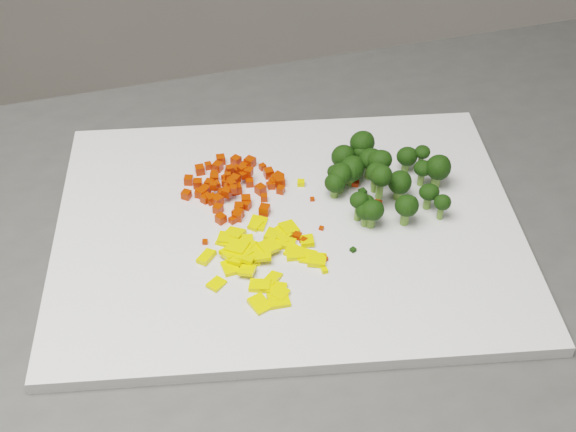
# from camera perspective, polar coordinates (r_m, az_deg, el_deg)

# --- Properties ---
(cutting_board) EXTENTS (0.52, 0.44, 0.01)m
(cutting_board) POSITION_cam_1_polar(r_m,az_deg,el_deg) (0.81, 0.00, -0.86)
(cutting_board) COLOR silver
(cutting_board) RESTS_ON counter_block
(carrot_pile) EXTENTS (0.10, 0.10, 0.03)m
(carrot_pile) POSITION_cam_1_polar(r_m,az_deg,el_deg) (0.84, -3.84, 2.58)
(carrot_pile) COLOR #BF1F02
(carrot_pile) RESTS_ON cutting_board
(pepper_pile) EXTENTS (0.12, 0.12, 0.02)m
(pepper_pile) POSITION_cam_1_polar(r_m,az_deg,el_deg) (0.76, -2.39, -2.80)
(pepper_pile) COLOR yellow
(pepper_pile) RESTS_ON cutting_board
(broccoli_pile) EXTENTS (0.12, 0.12, 0.06)m
(broccoli_pile) POSITION_cam_1_polar(r_m,az_deg,el_deg) (0.83, 7.28, 3.04)
(broccoli_pile) COLOR black
(broccoli_pile) RESTS_ON cutting_board
(carrot_cube_0) EXTENTS (0.01, 0.01, 0.01)m
(carrot_cube_0) POSITION_cam_1_polar(r_m,az_deg,el_deg) (0.86, -5.30, 2.96)
(carrot_cube_0) COLOR #BF1F02
(carrot_cube_0) RESTS_ON carrot_pile
(carrot_cube_1) EXTENTS (0.01, 0.01, 0.01)m
(carrot_cube_1) POSITION_cam_1_polar(r_m,az_deg,el_deg) (0.82, -2.97, 0.78)
(carrot_cube_1) COLOR #BF1F02
(carrot_cube_1) RESTS_ON carrot_pile
(carrot_cube_2) EXTENTS (0.01, 0.01, 0.01)m
(carrot_cube_2) POSITION_cam_1_polar(r_m,az_deg,el_deg) (0.82, -4.99, 0.50)
(carrot_cube_2) COLOR #BF1F02
(carrot_cube_2) RESTS_ON carrot_pile
(carrot_cube_3) EXTENTS (0.01, 0.01, 0.01)m
(carrot_cube_3) POSITION_cam_1_polar(r_m,az_deg,el_deg) (0.84, -5.91, 1.85)
(carrot_cube_3) COLOR #BF1F02
(carrot_cube_3) RESTS_ON carrot_pile
(carrot_cube_4) EXTENTS (0.01, 0.01, 0.01)m
(carrot_cube_4) POSITION_cam_1_polar(r_m,az_deg,el_deg) (0.83, -1.71, 1.31)
(carrot_cube_4) COLOR #BF1F02
(carrot_cube_4) RESTS_ON carrot_pile
(carrot_cube_5) EXTENTS (0.01, 0.01, 0.01)m
(carrot_cube_5) POSITION_cam_1_polar(r_m,az_deg,el_deg) (0.86, -3.51, 3.03)
(carrot_cube_5) COLOR #BF1F02
(carrot_cube_5) RESTS_ON carrot_pile
(carrot_cube_6) EXTENTS (0.01, 0.01, 0.01)m
(carrot_cube_6) POSITION_cam_1_polar(r_m,az_deg,el_deg) (0.84, -3.79, 2.59)
(carrot_cube_6) COLOR #BF1F02
(carrot_cube_6) RESTS_ON carrot_pile
(carrot_cube_7) EXTENTS (0.01, 0.01, 0.01)m
(carrot_cube_7) POSITION_cam_1_polar(r_m,az_deg,el_deg) (0.84, -3.98, 2.49)
(carrot_cube_7) COLOR #BF1F02
(carrot_cube_7) RESTS_ON carrot_pile
(carrot_cube_8) EXTENTS (0.01, 0.01, 0.01)m
(carrot_cube_8) POSITION_cam_1_polar(r_m,az_deg,el_deg) (0.83, -4.17, 2.08)
(carrot_cube_8) COLOR #BF1F02
(carrot_cube_8) RESTS_ON carrot_pile
(carrot_cube_9) EXTENTS (0.01, 0.01, 0.01)m
(carrot_cube_9) POSITION_cam_1_polar(r_m,az_deg,el_deg) (0.87, -1.83, 3.51)
(carrot_cube_9) COLOR #BF1F02
(carrot_cube_9) RESTS_ON carrot_pile
(carrot_cube_10) EXTENTS (0.01, 0.01, 0.01)m
(carrot_cube_10) POSITION_cam_1_polar(r_m,az_deg,el_deg) (0.87, -6.29, 3.28)
(carrot_cube_10) COLOR #BF1F02
(carrot_cube_10) RESTS_ON carrot_pile
(carrot_cube_11) EXTENTS (0.01, 0.01, 0.01)m
(carrot_cube_11) POSITION_cam_1_polar(r_m,az_deg,el_deg) (0.83, -3.91, 1.91)
(carrot_cube_11) COLOR #BF1F02
(carrot_cube_11) RESTS_ON carrot_pile
(carrot_cube_12) EXTENTS (0.01, 0.01, 0.01)m
(carrot_cube_12) POSITION_cam_1_polar(r_m,az_deg,el_deg) (0.85, -2.83, 3.13)
(carrot_cube_12) COLOR #BF1F02
(carrot_cube_12) RESTS_ON carrot_pile
(carrot_cube_13) EXTENTS (0.01, 0.01, 0.01)m
(carrot_cube_13) POSITION_cam_1_polar(r_m,az_deg,el_deg) (0.84, -6.35, 1.61)
(carrot_cube_13) COLOR #BF1F02
(carrot_cube_13) RESTS_ON carrot_pile
(carrot_cube_14) EXTENTS (0.01, 0.01, 0.01)m
(carrot_cube_14) POSITION_cam_1_polar(r_m,az_deg,el_deg) (0.88, -5.69, 3.58)
(carrot_cube_14) COLOR #BF1F02
(carrot_cube_14) RESTS_ON carrot_pile
(carrot_cube_15) EXTENTS (0.01, 0.01, 0.01)m
(carrot_cube_15) POSITION_cam_1_polar(r_m,az_deg,el_deg) (0.84, -4.72, 1.63)
(carrot_cube_15) COLOR #BF1F02
(carrot_cube_15) RESTS_ON carrot_pile
(carrot_cube_16) EXTENTS (0.01, 0.01, 0.01)m
(carrot_cube_16) POSITION_cam_1_polar(r_m,az_deg,el_deg) (0.88, -3.72, 3.96)
(carrot_cube_16) COLOR #BF1F02
(carrot_cube_16) RESTS_ON carrot_pile
(carrot_cube_17) EXTENTS (0.01, 0.01, 0.01)m
(carrot_cube_17) POSITION_cam_1_polar(r_m,az_deg,el_deg) (0.84, -4.31, 2.06)
(carrot_cube_17) COLOR #BF1F02
(carrot_cube_17) RESTS_ON carrot_pile
(carrot_cube_18) EXTENTS (0.01, 0.01, 0.01)m
(carrot_cube_18) POSITION_cam_1_polar(r_m,az_deg,el_deg) (0.86, -4.28, 3.07)
(carrot_cube_18) COLOR #BF1F02
(carrot_cube_18) RESTS_ON carrot_pile
(carrot_cube_19) EXTENTS (0.01, 0.01, 0.01)m
(carrot_cube_19) POSITION_cam_1_polar(r_m,az_deg,el_deg) (0.83, -5.91, 1.21)
(carrot_cube_19) COLOR #BF1F02
(carrot_cube_19) RESTS_ON carrot_pile
(carrot_cube_20) EXTENTS (0.01, 0.01, 0.01)m
(carrot_cube_20) POSITION_cam_1_polar(r_m,az_deg,el_deg) (0.84, -6.18, 1.56)
(carrot_cube_20) COLOR #BF1F02
(carrot_cube_20) RESTS_ON carrot_pile
(carrot_cube_21) EXTENTS (0.01, 0.01, 0.01)m
(carrot_cube_21) POSITION_cam_1_polar(r_m,az_deg,el_deg) (0.85, -2.75, 2.39)
(carrot_cube_21) COLOR #BF1F02
(carrot_cube_21) RESTS_ON carrot_pile
(carrot_cube_22) EXTENTS (0.01, 0.01, 0.01)m
(carrot_cube_22) POSITION_cam_1_polar(r_m,az_deg,el_deg) (0.85, -5.16, 2.17)
(carrot_cube_22) COLOR #BF1F02
(carrot_cube_22) RESTS_ON carrot_pile
(carrot_cube_23) EXTENTS (0.01, 0.01, 0.01)m
(carrot_cube_23) POSITION_cam_1_polar(r_m,az_deg,el_deg) (0.81, -3.58, 0.15)
(carrot_cube_23) COLOR #BF1F02
(carrot_cube_23) RESTS_ON carrot_pile
(carrot_cube_24) EXTENTS (0.01, 0.01, 0.01)m
(carrot_cube_24) POSITION_cam_1_polar(r_m,az_deg,el_deg) (0.83, -4.37, 1.68)
(carrot_cube_24) COLOR #BF1F02
(carrot_cube_24) RESTS_ON carrot_pile
(carrot_cube_25) EXTENTS (0.01, 0.01, 0.01)m
(carrot_cube_25) POSITION_cam_1_polar(r_m,az_deg,el_deg) (0.84, -3.97, 2.43)
(carrot_cube_25) COLOR #BF1F02
(carrot_cube_25) RESTS_ON carrot_pile
(carrot_cube_26) EXTENTS (0.01, 0.01, 0.01)m
(carrot_cube_26) POSITION_cam_1_polar(r_m,az_deg,el_deg) (0.81, -4.80, -0.20)
(carrot_cube_26) COLOR #BF1F02
(carrot_cube_26) RESTS_ON carrot_pile
(carrot_cube_27) EXTENTS (0.01, 0.01, 0.01)m
(carrot_cube_27) POSITION_cam_1_polar(r_m,az_deg,el_deg) (0.84, -1.97, 1.90)
(carrot_cube_27) COLOR #BF1F02
(carrot_cube_27) RESTS_ON carrot_pile
(carrot_cube_28) EXTENTS (0.01, 0.01, 0.01)m
(carrot_cube_28) POSITION_cam_1_polar(r_m,az_deg,el_deg) (0.84, -7.24, 1.51)
(carrot_cube_28) COLOR #BF1F02
(carrot_cube_28) RESTS_ON carrot_pile
(carrot_cube_29) EXTENTS (0.01, 0.01, 0.01)m
(carrot_cube_29) POSITION_cam_1_polar(r_m,az_deg,el_deg) (0.83, -5.32, 2.15)
(carrot_cube_29) COLOR #BF1F02
(carrot_cube_29) RESTS_ON carrot_pile
(carrot_cube_30) EXTENTS (0.01, 0.01, 0.01)m
(carrot_cube_30) POSITION_cam_1_polar(r_m,az_deg,el_deg) (0.85, -4.31, 2.88)
(carrot_cube_30) COLOR #BF1F02
(carrot_cube_30) RESTS_ON carrot_pile
(carrot_cube_31) EXTENTS (0.01, 0.01, 0.01)m
(carrot_cube_31) POSITION_cam_1_polar(r_m,az_deg,el_deg) (0.86, -3.64, 3.21)
(carrot_cube_31) COLOR #BF1F02
(carrot_cube_31) RESTS_ON carrot_pile
(carrot_cube_32) EXTENTS (0.01, 0.01, 0.01)m
(carrot_cube_32) POSITION_cam_1_polar(r_m,az_deg,el_deg) (0.83, -5.04, 1.11)
(carrot_cube_32) COLOR #BF1F02
(carrot_cube_32) RESTS_ON carrot_pile
(carrot_cube_33) EXTENTS (0.01, 0.01, 0.01)m
(carrot_cube_33) POSITION_cam_1_polar(r_m,az_deg,el_deg) (0.88, -2.72, 3.85)
(carrot_cube_33) COLOR #BF1F02
(carrot_cube_33) RESTS_ON carrot_pile
(carrot_cube_34) EXTENTS (0.01, 0.01, 0.01)m
(carrot_cube_34) POSITION_cam_1_polar(r_m,az_deg,el_deg) (0.86, -5.25, 2.68)
(carrot_cube_34) COLOR #BF1F02
(carrot_cube_34) RESTS_ON carrot_pile
(carrot_cube_35) EXTENTS (0.01, 0.01, 0.01)m
(carrot_cube_35) POSITION_cam_1_polar(r_m,az_deg,el_deg) (0.88, -4.81, 4.02)
(carrot_cube_35) COLOR #BF1F02
(carrot_cube_35) RESTS_ON carrot_pile
(carrot_cube_36) EXTENTS (0.01, 0.01, 0.01)m
(carrot_cube_36) POSITION_cam_1_polar(r_m,az_deg,el_deg) (0.84, -3.65, 2.02)
(carrot_cube_36) COLOR #BF1F02
(carrot_cube_36) RESTS_ON carrot_pile
(carrot_cube_37) EXTENTS (0.01, 0.01, 0.01)m
(carrot_cube_37) POSITION_cam_1_polar(r_m,az_deg,el_deg) (0.83, -4.01, 2.27)
(carrot_cube_37) COLOR #BF1F02
(carrot_cube_37) RESTS_ON carrot_pile
(carrot_cube_38) EXTENTS (0.01, 0.01, 0.01)m
(carrot_cube_38) POSITION_cam_1_polar(r_m,az_deg,el_deg) (0.84, -4.08, 2.31)
(carrot_cube_38) COLOR #BF1F02
(carrot_cube_38) RESTS_ON carrot_pile
(carrot_cube_39) EXTENTS (0.01, 0.01, 0.01)m
(carrot_cube_39) POSITION_cam_1_polar(r_m,az_deg,el_deg) (0.87, -5.01, 3.52)
(carrot_cube_39) COLOR #BF1F02
(carrot_cube_39) RESTS_ON carrot_pile
(carrot_cube_40) EXTENTS (0.01, 0.01, 0.01)m
(carrot_cube_40) POSITION_cam_1_polar(r_m,az_deg,el_deg) (0.86, -1.39, 3.07)
(carrot_cube_40) COLOR #BF1F02
(carrot_cube_40) RESTS_ON carrot_pile
(carrot_cube_41) EXTENTS (0.01, 0.01, 0.01)m
(carrot_cube_41) POSITION_cam_1_polar(r_m,az_deg,el_deg) (0.84, -3.76, 2.03)
(carrot_cube_41) COLOR #BF1F02
(carrot_cube_41) RESTS_ON carrot_pile
(carrot_cube_42) EXTENTS (0.01, 0.01, 0.01)m
(carrot_cube_42) POSITION_cam_1_polar(r_m,az_deg,el_deg) (0.85, -0.77, 2.61)
(carrot_cube_42) COLOR #BF1F02
(carrot_cube_42) RESTS_ON carrot_pile
(carrot_cube_43) EXTENTS (0.01, 0.01, 0.01)m
(carrot_cube_43) POSITION_cam_1_polar(r_m,az_deg,el_deg) (0.85, -1.16, 2.23)
(carrot_cube_43) COLOR #BF1F02
(carrot_cube_43) RESTS_ON carrot_pile
(carrot_cube_44) EXTENTS (0.01, 0.01, 0.01)m
(carrot_cube_44) POSITION_cam_1_polar(r_m,az_deg,el_deg) (0.85, -0.71, 2.74)
(carrot_cube_44) COLOR #BF1F02
(carrot_cube_44) RESTS_ON carrot_pile
(carrot_cube_45) EXTENTS (0.01, 0.01, 0.01)m
(carrot_cube_45) POSITION_cam_1_polar(r_m,az_deg,el_deg) (0.84, -5.90, 1.40)
(carrot_cube_45) COLOR #BF1F02
(carrot_cube_45) RESTS_ON carrot_pile
(carrot_cube_46) EXTENTS (0.01, 0.01, 0.01)m
(carrot_cube_46) POSITION_cam_1_polar(r_m,az_deg,el_deg) (0.85, -1.01, 2.43)
(carrot_cube_46) COLOR #BF1F02
(carrot_cube_46) RESTS_ON carrot_pile
(carrot_cube_47) EXTENTS (0.01, 0.01, 0.01)m
(carrot_cube_47) POSITION_cam_1_polar(r_m,az_deg,el_deg) (0.85, -3.22, 2.91)
(carrot_cube_47) COLOR #BF1F02
(carrot_cube_47) RESTS_ON carrot_pile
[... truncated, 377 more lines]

